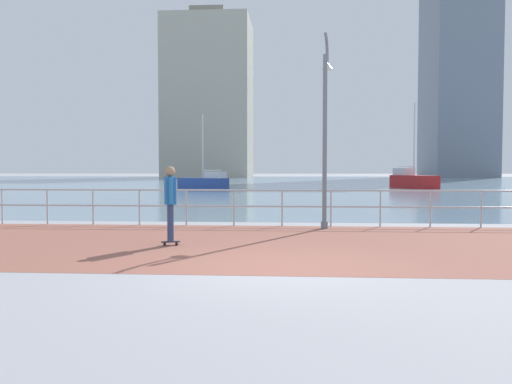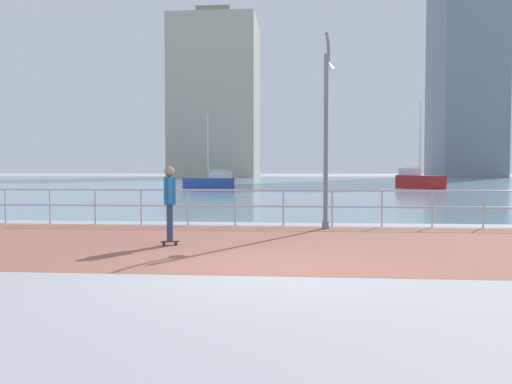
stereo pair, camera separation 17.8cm
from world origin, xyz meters
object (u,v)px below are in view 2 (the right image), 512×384
at_px(skateboarder, 170,198).
at_px(sailboat_blue, 418,180).
at_px(sailboat_navy, 210,182).
at_px(lamppost, 327,121).

relative_size(skateboarder, sailboat_blue, 0.24).
height_order(skateboarder, sailboat_navy, sailboat_navy).
bearing_deg(skateboarder, sailboat_navy, 98.22).
distance_m(skateboarder, sailboat_navy, 29.85).
relative_size(lamppost, sailboat_navy, 0.91).
distance_m(sailboat_navy, sailboat_blue, 17.19).
xyz_separation_m(lamppost, skateboarder, (-3.53, -3.58, -1.94)).
height_order(lamppost, skateboarder, lamppost).
bearing_deg(sailboat_blue, lamppost, -106.79).
distance_m(lamppost, sailboat_blue, 31.14).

